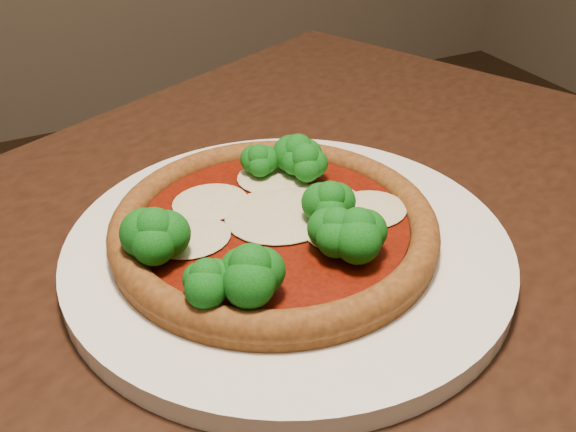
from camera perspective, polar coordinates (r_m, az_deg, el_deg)
name	(u,v)px	position (r m, az deg, el deg)	size (l,w,h in m)	color
dining_table	(269,428)	(0.54, -1.70, -18.30)	(1.34, 1.17, 0.75)	black
plate	(288,248)	(0.52, 0.00, -2.86)	(0.35, 0.35, 0.02)	white
pizza	(275,222)	(0.50, -1.13, -0.54)	(0.26, 0.26, 0.06)	brown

